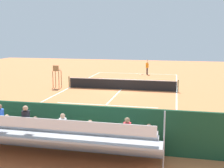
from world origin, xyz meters
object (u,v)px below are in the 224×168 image
Objects in this scene: tennis_racket at (140,75)px; tennis_ball_far at (148,75)px; tennis_net at (121,84)px; bleacher_stand at (53,137)px; umpire_chair at (57,74)px; tennis_player at (147,66)px; courtside_bench at (128,134)px; equipment_bag at (91,140)px; tennis_ball_near at (160,79)px.

tennis_ball_far is at bearing 170.77° from tennis_racket.
tennis_net is 15.34m from bleacher_stand.
tennis_player is (-7.54, -10.89, -0.30)m from umpire_chair.
bleacher_stand reaches higher than tennis_ball_far.
bleacher_stand is 16.24m from umpire_chair.
courtside_bench reaches higher than equipment_bag.
bleacher_stand reaches higher than umpire_chair.
umpire_chair is 32.42× the size of tennis_ball_far.
tennis_net is 4.81× the size of umpire_chair.
tennis_player is 29.18× the size of tennis_ball_far.
umpire_chair is at bearing -67.49° from bleacher_stand.
umpire_chair reaches higher than equipment_bag.
tennis_ball_near is 1.00× the size of tennis_ball_far.
tennis_player is at bearing -90.65° from equipment_bag.
bleacher_stand is 137.27× the size of tennis_ball_near.
umpire_chair is (6.22, -15.00, 0.37)m from bleacher_stand.
umpire_chair is at bearing 37.21° from tennis_ball_near.
tennis_ball_far is at bearing -62.45° from tennis_ball_near.
umpire_chair is 15.77m from courtside_bench.
equipment_bag is (1.73, 0.13, -0.38)m from courtside_bench.
tennis_net is at bearing -85.46° from equipment_bag.
tennis_ball_near is 3.46m from tennis_ball_far.
bleacher_stand is at bearing 36.71° from courtside_bench.
tennis_ball_far is at bearing -127.33° from umpire_chair.
tennis_player is (1.45, -23.83, 0.46)m from courtside_bench.
umpire_chair reaches higher than tennis_racket.
tennis_net is 5.72× the size of courtside_bench.
tennis_net is 13.56m from courtside_bench.
tennis_net is at bearing 80.97° from tennis_ball_far.
tennis_player is (-0.27, -23.96, 0.84)m from equipment_bag.
umpire_chair is 1.19× the size of courtside_bench.
tennis_ball_near is at bearing 115.82° from tennis_player.
tennis_net is 13.45m from equipment_bag.
tennis_net is 6.26m from umpire_chair.
tennis_player is at bearing -92.92° from bleacher_stand.
tennis_ball_far is (-1.01, 0.16, 0.02)m from tennis_racket.
equipment_bag reaches higher than tennis_ball_near.
tennis_ball_near is at bearing -91.08° from courtside_bench.
bleacher_stand is at bearing 86.49° from tennis_ball_far.
tennis_player is 4.31m from tennis_ball_near.
umpire_chair is (6.20, 0.34, 0.81)m from tennis_net.
tennis_ball_near is (-3.15, -22.12, -0.92)m from bleacher_stand.
tennis_racket is at bearing 35.01° from tennis_player.
umpire_chair is at bearing 52.67° from tennis_ball_far.
tennis_player is at bearing -144.99° from tennis_racket.
tennis_racket is 4.15m from tennis_ball_near.
tennis_racket is (2.23, -23.28, -0.54)m from courtside_bench.
tennis_ball_near is at bearing -95.95° from equipment_bag.
tennis_player is 3.32× the size of tennis_racket.
tennis_player is (-1.34, -10.56, 0.51)m from tennis_net.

